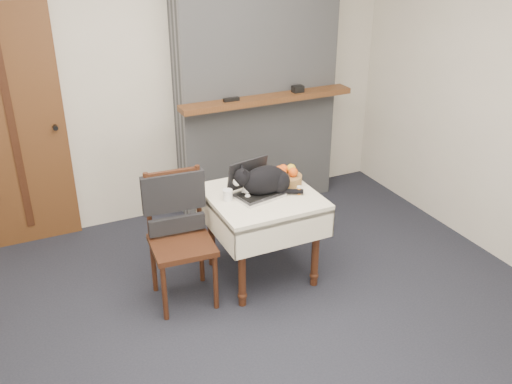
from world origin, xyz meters
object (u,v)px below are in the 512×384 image
fruit_basket (286,177)px  pill_bottle (299,190)px  cream_jar (228,195)px  side_table (262,208)px  laptop (254,186)px  cat (266,181)px  door (13,131)px  chair (177,219)px

fruit_basket → pill_bottle: bearing=-91.1°
cream_jar → side_table: bearing=-4.4°
side_table → cream_jar: (-0.27, 0.02, 0.15)m
laptop → cat: laptop is taller
door → chair: (0.93, -1.29, -0.38)m
door → pill_bottle: 2.34m
pill_bottle → fruit_basket: fruit_basket is taller
laptop → cream_jar: (-0.22, -0.01, -0.02)m
cat → pill_bottle: bearing=-21.1°
cream_jar → pill_bottle: bearing=-14.9°
laptop → chair: bearing=166.9°
door → laptop: bearing=-40.6°
door → cream_jar: 1.87m
cat → fruit_basket: 0.25m
pill_bottle → chair: bearing=169.8°
laptop → chair: 0.61m
pill_bottle → fruit_basket: (0.00, 0.21, 0.02)m
laptop → fruit_basket: (0.30, 0.07, -0.01)m
cat → fruit_basket: bearing=30.6°
side_table → cream_jar: bearing=175.6°
cream_jar → door: bearing=134.8°
door → laptop: 2.02m
laptop → cream_jar: bearing=170.9°
side_table → pill_bottle: 0.31m
laptop → chair: size_ratio=0.40×
cat → chair: bearing=-178.1°
laptop → pill_bottle: size_ratio=5.95×
side_table → door: bearing=139.7°
side_table → chair: chair is taller
side_table → laptop: (-0.05, 0.03, 0.18)m
door → pill_bottle: size_ratio=30.43×
cream_jar → pill_bottle: (0.51, -0.14, -0.01)m
side_table → pill_bottle: bearing=-25.2°
laptop → cat: bearing=-35.3°
laptop → side_table: bearing=-42.9°
laptop → cat: size_ratio=0.78×
laptop → cream_jar: size_ratio=4.82×
chair → pill_bottle: bearing=-5.7°
door → fruit_basket: bearing=-34.2°
side_table → chair: size_ratio=0.80×
fruit_basket → chair: 0.91m
side_table → laptop: laptop is taller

